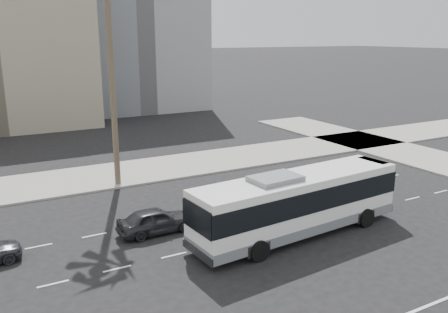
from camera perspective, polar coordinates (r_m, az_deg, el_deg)
ground at (r=27.53m, az=5.62°, el=-9.21°), size 700.00×700.00×0.00m
sidewalk_north at (r=40.47m, az=-6.83°, el=-1.28°), size 120.00×7.00×0.15m
midrise_gray_center at (r=76.08m, az=-12.13°, el=15.74°), size 20.00×20.00×26.00m
highrise_far at (r=293.70m, az=-12.67°, el=17.97°), size 22.00×22.00×60.00m
city_bus at (r=26.79m, az=8.99°, el=-5.45°), size 13.30×3.96×3.77m
car_a at (r=27.40m, az=-8.30°, el=-7.70°), size 1.84×4.46×1.51m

